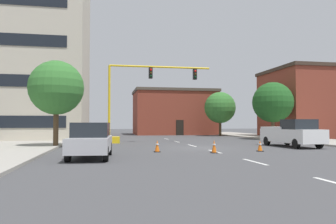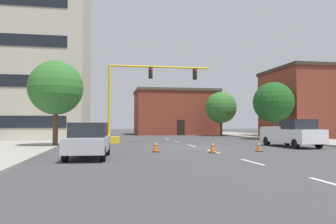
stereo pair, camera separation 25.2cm
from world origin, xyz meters
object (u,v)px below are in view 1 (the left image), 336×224
Objects in this scene: traffic_cone_roadside_a at (214,146)px; traffic_cone_roadside_b at (260,146)px; tree_right_far at (220,108)px; sedan_silver_near_left at (91,140)px; tree_left_near at (56,88)px; tree_right_mid at (273,102)px; traffic_cone_roadside_c at (157,146)px; traffic_signal_gantry at (124,117)px; pickup_truck_white at (292,133)px.

traffic_cone_roadside_a is 1.12× the size of traffic_cone_roadside_b.
tree_right_far reaches higher than sedan_silver_near_left.
tree_left_near is 14.40m from traffic_cone_roadside_b.
tree_right_mid is 18.61m from traffic_cone_roadside_a.
traffic_cone_roadside_c is at bearing 158.35° from traffic_cone_roadside_a.
traffic_signal_gantry reaches higher than sedan_silver_near_left.
traffic_cone_roadside_a is at bearing -152.03° from pickup_truck_white.
sedan_silver_near_left is 7.04m from traffic_cone_roadside_a.
traffic_signal_gantry is at bearing 98.47° from traffic_cone_roadside_c.
traffic_cone_roadside_b is at bearing -120.80° from tree_right_mid.
traffic_cone_roadside_c is at bearing 37.49° from sedan_silver_near_left.
traffic_cone_roadside_a is (6.83, 1.61, -0.51)m from sedan_silver_near_left.
traffic_signal_gantry is 16.33m from tree_right_mid.
traffic_cone_roadside_c reaches higher than traffic_cone_roadside_b.
tree_right_mid is at bearing 21.39° from tree_left_near.
tree_left_near is at bearing -135.08° from tree_right_far.
tree_right_mid is at bearing -78.14° from tree_right_far.
sedan_silver_near_left is at bearing -138.67° from tree_right_mid.
tree_left_near is 9.00m from traffic_cone_roadside_c.
pickup_truck_white is (11.73, -7.04, -1.32)m from traffic_signal_gantry.
traffic_cone_roadside_b is (7.65, -10.29, -1.96)m from traffic_signal_gantry.
pickup_truck_white is 15.02m from sedan_silver_near_left.
tree_left_near reaches higher than pickup_truck_white.
pickup_truck_white is (16.77, -2.34, -3.24)m from tree_left_near.
sedan_silver_near_left reaches higher than traffic_cone_roadside_a.
traffic_signal_gantry reaches higher than tree_left_near.
traffic_cone_roadside_c is (3.71, 2.85, -0.53)m from sedan_silver_near_left.
traffic_cone_roadside_c is (-3.12, 1.24, -0.02)m from traffic_cone_roadside_a.
sedan_silver_near_left is 5.96× the size of traffic_cone_roadside_a.
tree_right_far is at bearing 62.57° from traffic_cone_roadside_c.
tree_left_near is (-18.71, -18.66, 0.36)m from tree_right_far.
pickup_truck_white is 8.00× the size of traffic_cone_roadside_b.
tree_left_near reaches higher than tree_right_far.
tree_right_mid is 7.90× the size of traffic_cone_roadside_a.
tree_left_near is 8.89m from sedan_silver_near_left.
traffic_cone_roadside_c is (-14.43, -13.11, -3.58)m from tree_right_mid.
sedan_silver_near_left is (-2.28, -12.47, -1.41)m from traffic_signal_gantry.
traffic_cone_roadside_a is (-11.31, -14.34, -3.56)m from tree_right_mid.
sedan_silver_near_left reaches higher than traffic_cone_roadside_c.
traffic_cone_roadside_c is at bearing -137.76° from tree_right_mid.
tree_left_near reaches higher than traffic_cone_roadside_a.
traffic_cone_roadside_a is at bearing -128.26° from tree_right_mid.
tree_right_far is at bearing 69.83° from traffic_cone_roadside_a.
sedan_silver_near_left is (-18.15, -15.96, -3.06)m from tree_right_mid.
tree_right_mid is 1.11× the size of pickup_truck_white.
tree_right_far is 26.66m from traffic_cone_roadside_a.
tree_right_mid is 22.46m from tree_left_near.
traffic_cone_roadside_b is at bearing -53.36° from traffic_signal_gantry.
pickup_truck_white is at bearing -111.44° from tree_right_mid.
pickup_truck_white is 7.14× the size of traffic_cone_roadside_a.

